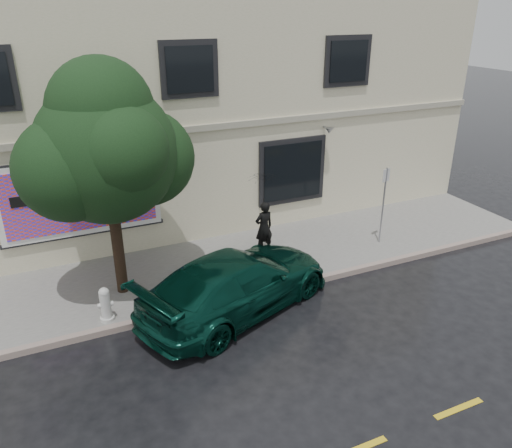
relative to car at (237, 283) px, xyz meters
name	(u,v)px	position (x,y,z in m)	size (l,w,h in m)	color
ground	(268,333)	(0.25, -1.18, -0.74)	(90.00, 90.00, 0.00)	black
sidewalk	(218,267)	(0.25, 2.07, -0.67)	(20.00, 3.50, 0.15)	gray
curb	(242,298)	(0.25, 0.32, -0.67)	(20.00, 0.18, 0.16)	gray
building	(157,107)	(0.25, 7.82, 2.76)	(20.00, 8.12, 7.00)	beige
billboard	(81,198)	(-2.95, 3.74, 1.31)	(4.30, 0.16, 2.20)	white
car	(237,283)	(0.00, 0.00, 0.00)	(2.25, 5.10, 1.48)	#083227
pedestrian	(264,228)	(1.74, 2.23, 0.19)	(0.57, 0.38, 1.57)	black
umbrella	(264,190)	(1.74, 2.23, 1.34)	(0.98, 0.98, 0.73)	black
street_tree	(106,153)	(-2.40, 1.78, 2.98)	(3.22, 3.22, 5.20)	black
fire_hydrant	(106,305)	(-2.97, 0.62, -0.18)	(0.35, 0.33, 0.85)	beige
sign_pole	(384,198)	(5.24, 1.40, 0.84)	(0.29, 0.09, 2.35)	#9C9DA5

